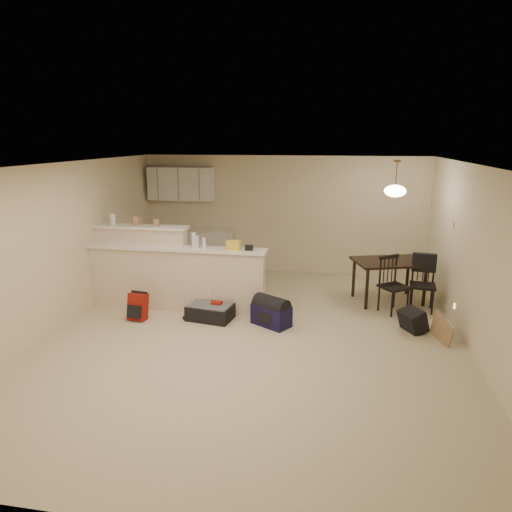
% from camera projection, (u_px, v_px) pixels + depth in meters
% --- Properties ---
extents(room, '(7.00, 7.02, 2.50)m').
position_uv_depth(room, '(254.00, 255.00, 6.44)').
color(room, beige).
rests_on(room, ground).
extents(breakfast_bar, '(3.08, 0.58, 1.39)m').
position_uv_depth(breakfast_bar, '(164.00, 273.00, 7.83)').
color(breakfast_bar, beige).
rests_on(breakfast_bar, ground).
extents(upper_cabinets, '(1.40, 0.34, 0.70)m').
position_uv_depth(upper_cabinets, '(181.00, 184.00, 9.81)').
color(upper_cabinets, white).
rests_on(upper_cabinets, room).
extents(kitchen_counter, '(1.80, 0.60, 0.90)m').
position_uv_depth(kitchen_counter, '(190.00, 251.00, 10.02)').
color(kitchen_counter, white).
rests_on(kitchen_counter, ground).
extents(thermostat, '(0.02, 0.12, 0.12)m').
position_uv_depth(thermostat, '(453.00, 224.00, 7.36)').
color(thermostat, beige).
rests_on(thermostat, room).
extents(jar, '(0.10, 0.10, 0.20)m').
position_uv_depth(jar, '(113.00, 219.00, 7.90)').
color(jar, silver).
rests_on(jar, breakfast_bar).
extents(cereal_box, '(0.10, 0.07, 0.16)m').
position_uv_depth(cereal_box, '(137.00, 221.00, 7.83)').
color(cereal_box, '#A77F56').
rests_on(cereal_box, breakfast_bar).
extents(small_box, '(0.08, 0.06, 0.12)m').
position_uv_depth(small_box, '(157.00, 223.00, 7.78)').
color(small_box, '#A77F56').
rests_on(small_box, breakfast_bar).
extents(bottle_a, '(0.07, 0.07, 0.26)m').
position_uv_depth(bottle_a, '(194.00, 240.00, 7.50)').
color(bottle_a, silver).
rests_on(bottle_a, breakfast_bar).
extents(bottle_b, '(0.06, 0.06, 0.18)m').
position_uv_depth(bottle_b, '(204.00, 243.00, 7.48)').
color(bottle_b, silver).
rests_on(bottle_b, breakfast_bar).
extents(bag_lump, '(0.22, 0.18, 0.14)m').
position_uv_depth(bag_lump, '(234.00, 245.00, 7.41)').
color(bag_lump, '#A77F56').
rests_on(bag_lump, breakfast_bar).
extents(pouch, '(0.12, 0.10, 0.08)m').
position_uv_depth(pouch, '(249.00, 248.00, 7.37)').
color(pouch, '#A77F56').
rests_on(pouch, breakfast_bar).
extents(extra_item_x, '(0.05, 0.05, 0.21)m').
position_uv_depth(extra_item_x, '(197.00, 242.00, 7.50)').
color(extra_item_x, silver).
rests_on(extra_item_x, breakfast_bar).
extents(dining_table, '(1.40, 1.14, 0.76)m').
position_uv_depth(dining_table, '(389.00, 266.00, 8.06)').
color(dining_table, black).
rests_on(dining_table, ground).
extents(pendant_lamp, '(0.36, 0.36, 0.62)m').
position_uv_depth(pendant_lamp, '(395.00, 190.00, 7.72)').
color(pendant_lamp, brown).
rests_on(pendant_lamp, room).
extents(dining_chair_near, '(0.57, 0.57, 0.95)m').
position_uv_depth(dining_chair_near, '(394.00, 285.00, 7.58)').
color(dining_chair_near, black).
rests_on(dining_chair_near, ground).
extents(dining_chair_far, '(0.46, 0.44, 0.94)m').
position_uv_depth(dining_chair_far, '(423.00, 284.00, 7.66)').
color(dining_chair_far, black).
rests_on(dining_chair_far, ground).
extents(suitcase, '(0.77, 0.56, 0.24)m').
position_uv_depth(suitcase, '(210.00, 312.00, 7.37)').
color(suitcase, black).
rests_on(suitcase, ground).
extents(red_backpack, '(0.31, 0.22, 0.43)m').
position_uv_depth(red_backpack, '(138.00, 307.00, 7.35)').
color(red_backpack, maroon).
rests_on(red_backpack, ground).
extents(navy_duffel, '(0.68, 0.59, 0.33)m').
position_uv_depth(navy_duffel, '(271.00, 315.00, 7.13)').
color(navy_duffel, '#16123A').
rests_on(navy_duffel, ground).
extents(black_daypack, '(0.41, 0.46, 0.33)m').
position_uv_depth(black_daypack, '(413.00, 321.00, 6.91)').
color(black_daypack, black).
rests_on(black_daypack, ground).
extents(cardboard_sheet, '(0.19, 0.46, 0.37)m').
position_uv_depth(cardboard_sheet, '(442.00, 330.00, 6.53)').
color(cardboard_sheet, '#A77F56').
rests_on(cardboard_sheet, ground).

